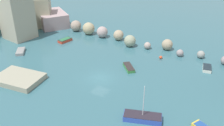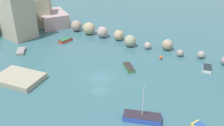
{
  "view_description": "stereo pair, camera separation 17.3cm",
  "coord_description": "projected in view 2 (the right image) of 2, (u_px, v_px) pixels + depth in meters",
  "views": [
    {
      "loc": [
        18.98,
        -28.62,
        20.55
      ],
      "look_at": [
        0.0,
        3.82,
        1.0
      ],
      "focal_mm": 39.87,
      "sensor_mm": 36.0,
      "label": 1
    },
    {
      "loc": [
        19.13,
        -28.54,
        20.55
      ],
      "look_at": [
        0.0,
        3.82,
        1.0
      ],
      "focal_mm": 39.87,
      "sensor_mm": 36.0,
      "label": 2
    }
  ],
  "objects": [
    {
      "name": "moored_boat_5",
      "position": [
        142.0,
        117.0,
        30.72
      ],
      "size": [
        4.99,
        3.14,
        4.97
      ],
      "rotation": [
        0.0,
        0.0,
        3.48
      ],
      "color": "#3250B7",
      "rests_on": "cove_water"
    },
    {
      "name": "cliff_headland_left",
      "position": [
        11.0,
        20.0,
        58.2
      ],
      "size": [
        22.33,
        24.42,
        10.25
      ],
      "color": "#B0A093",
      "rests_on": "ground"
    },
    {
      "name": "moored_boat_4",
      "position": [
        65.0,
        40.0,
        53.3
      ],
      "size": [
        1.92,
        3.15,
        0.62
      ],
      "rotation": [
        0.0,
        0.0,
        1.38
      ],
      "color": "#CC422B",
      "rests_on": "cove_water"
    },
    {
      "name": "moored_boat_0",
      "position": [
        129.0,
        67.0,
        42.51
      ],
      "size": [
        3.16,
        3.24,
        0.53
      ],
      "rotation": [
        0.0,
        0.0,
        5.47
      ],
      "color": "#3E8942",
      "rests_on": "cove_water"
    },
    {
      "name": "channel_buoy",
      "position": [
        161.0,
        57.0,
        45.87
      ],
      "size": [
        0.59,
        0.59,
        0.59
      ],
      "primitive_type": "sphere",
      "color": "#E04C28",
      "rests_on": "cove_water"
    },
    {
      "name": "stone_dock",
      "position": [
        19.0,
        78.0,
        39.01
      ],
      "size": [
        7.79,
        5.99,
        0.85
      ],
      "primitive_type": "cube",
      "rotation": [
        0.0,
        0.0,
        0.14
      ],
      "color": "#9F9C85",
      "rests_on": "ground"
    },
    {
      "name": "rock_breakwater",
      "position": [
        122.0,
        36.0,
        52.93
      ],
      "size": [
        38.31,
        4.54,
        2.76
      ],
      "color": "tan",
      "rests_on": "ground"
    },
    {
      "name": "moored_boat_3",
      "position": [
        207.0,
        68.0,
        42.15
      ],
      "size": [
        1.86,
        2.79,
        0.58
      ],
      "rotation": [
        0.0,
        0.0,
        1.78
      ],
      "color": "white",
      "rests_on": "cove_water"
    },
    {
      "name": "cove_water",
      "position": [
        100.0,
        78.0,
        39.91
      ],
      "size": [
        160.0,
        160.0,
        0.0
      ],
      "primitive_type": "plane",
      "color": "#366671",
      "rests_on": "ground"
    },
    {
      "name": "moored_boat_1",
      "position": [
        21.0,
        51.0,
        48.36
      ],
      "size": [
        3.09,
        3.32,
        0.53
      ],
      "rotation": [
        0.0,
        0.0,
        5.41
      ],
      "color": "gray",
      "rests_on": "cove_water"
    }
  ]
}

